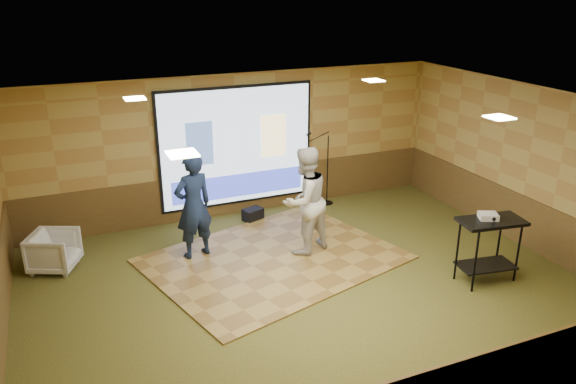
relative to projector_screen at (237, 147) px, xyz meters
name	(u,v)px	position (x,y,z in m)	size (l,w,h in m)	color
ground	(306,287)	(0.00, -3.44, -1.47)	(9.00, 9.00, 0.00)	#2D3B1B
room_shell	(307,166)	(0.00, -3.44, 0.62)	(9.04, 7.04, 3.02)	#AD9148
wainscot_back	(238,192)	(0.00, 0.04, -1.00)	(9.00, 0.04, 0.95)	#54381C
wainscot_right	(519,218)	(4.48, -3.44, -1.00)	(0.04, 7.00, 0.95)	#54381C
projector_screen	(237,147)	(0.00, 0.00, 0.00)	(3.32, 0.06, 2.52)	black
downlight_nw	(135,99)	(-2.20, -1.64, 1.50)	(0.32, 0.32, 0.02)	#FFEBBF
downlight_ne	(374,80)	(2.20, -1.64, 1.50)	(0.32, 0.32, 0.02)	#FFEBBF
downlight_sw	(182,154)	(-2.20, -4.94, 1.50)	(0.32, 0.32, 0.02)	#FFEBBF
downlight_se	(499,117)	(2.20, -4.94, 1.50)	(0.32, 0.32, 0.02)	#FFEBBF
dance_floor	(274,259)	(-0.12, -2.32, -1.46)	(4.20, 3.20, 0.03)	olive
player_left	(193,206)	(-1.38, -1.65, -0.47)	(0.71, 0.46, 1.94)	#142141
player_right	(305,201)	(0.52, -2.25, -0.45)	(0.97, 0.75, 1.99)	beige
av_table	(490,237)	(2.87, -4.39, -0.68)	(1.05, 0.55, 1.10)	black
projector	(488,216)	(2.83, -4.33, -0.32)	(0.29, 0.24, 0.10)	silver
mic_stand	(325,183)	(1.94, -0.24, -0.98)	(0.67, 0.27, 1.70)	black
banquet_chair	(54,251)	(-3.75, -1.15, -1.13)	(0.73, 0.75, 0.68)	gray
duffel_bag	(253,214)	(0.14, -0.48, -1.35)	(0.41, 0.27, 0.25)	black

